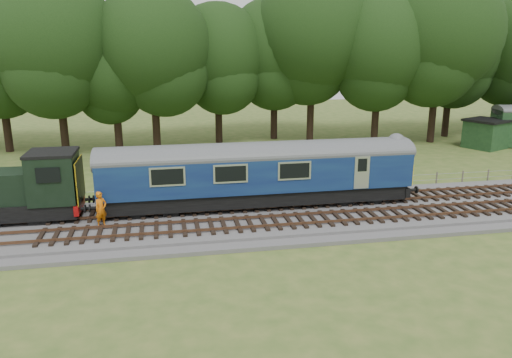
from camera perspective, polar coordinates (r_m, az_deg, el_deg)
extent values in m
plane|color=#405F23|center=(29.77, 10.85, -3.90)|extent=(120.00, 120.00, 0.00)
cube|color=#4C4C4F|center=(29.72, 10.86, -3.58)|extent=(70.00, 7.00, 0.35)
cube|color=brown|center=(30.22, 10.42, -2.61)|extent=(66.50, 0.07, 0.14)
cube|color=brown|center=(31.50, 9.49, -1.83)|extent=(66.50, 0.07, 0.14)
cube|color=brown|center=(27.60, 12.65, -4.46)|extent=(66.50, 0.07, 0.14)
cube|color=brown|center=(28.84, 11.53, -3.53)|extent=(66.50, 0.07, 0.14)
cube|color=black|center=(29.28, 0.23, -1.76)|extent=(17.46, 2.52, 0.85)
cube|color=#0F1A50|center=(28.89, 0.24, 0.94)|extent=(18.00, 2.80, 2.05)
cube|color=yellow|center=(31.92, 16.34, 0.99)|extent=(0.06, 2.74, 1.30)
cube|color=black|center=(31.00, 11.19, -1.48)|extent=(2.60, 2.00, 0.55)
cube|color=black|center=(28.85, -11.56, -2.76)|extent=(2.60, 2.00, 0.55)
cube|color=black|center=(28.94, -22.09, 0.19)|extent=(2.40, 2.55, 2.60)
cube|color=#950B0C|center=(29.15, -19.51, -2.74)|extent=(0.25, 2.60, 0.55)
cube|color=yellow|center=(28.75, -19.47, -0.07)|extent=(0.06, 2.55, 2.30)
imported|color=orange|center=(27.10, -17.30, -3.33)|extent=(0.82, 0.81, 1.91)
cube|color=#18351B|center=(52.30, 24.75, 4.62)|extent=(4.06, 4.06, 2.55)
cube|color=black|center=(52.10, 24.91, 6.10)|extent=(4.46, 4.46, 0.20)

